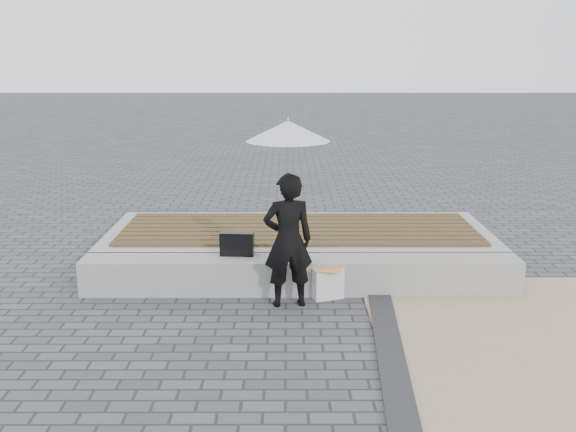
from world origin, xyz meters
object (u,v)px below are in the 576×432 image
Objects in this scene: seating_ledge at (301,274)px; woman at (288,240)px; parasol at (288,131)px; handbag at (237,244)px; canvas_tote at (328,284)px.

woman is at bearing -108.97° from seating_ledge.
parasol reaches higher than handbag.
handbag is 1.15m from canvas_tote.
seating_ledge is 4.54× the size of parasol.
handbag is 1.10× the size of canvas_tote.
canvas_tote is at bearing -14.13° from handbag.
parasol reaches higher than canvas_tote.
parasol is at bearing -108.97° from seating_ledge.
woman reaches higher than seating_ledge.
seating_ledge is 0.38m from canvas_tote.
woman reaches higher than canvas_tote.
handbag is (-0.73, 0.10, 0.34)m from seating_ledge.
canvas_tote is at bearing -166.73° from woman.
canvas_tote is at bearing -38.78° from seating_ledge.
woman is at bearing -176.05° from canvas_tote.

